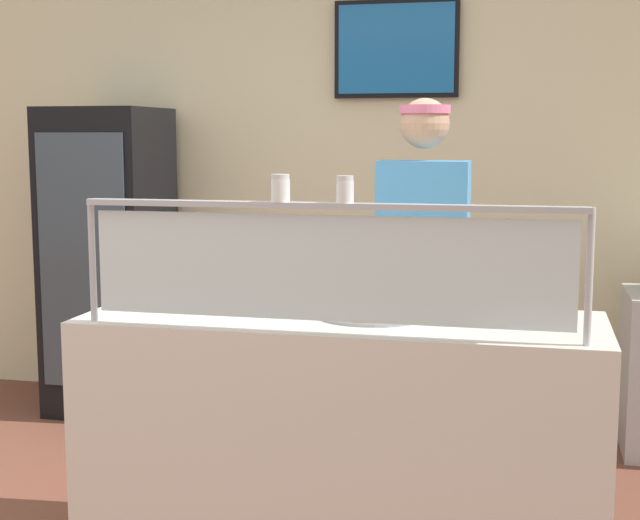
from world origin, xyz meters
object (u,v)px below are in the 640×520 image
object	(u,v)px
drink_fridge	(109,261)
pizza_server	(380,307)
worker_figure	(423,278)
pizza_tray	(373,311)
parmesan_shaker	(280,190)
pepper_flake_shaker	(345,191)

from	to	relation	value
drink_fridge	pizza_server	bearing A→B (deg)	-40.99
worker_figure	pizza_tray	bearing A→B (deg)	-100.90
pizza_server	parmesan_shaker	size ratio (longest dim) A/B	3.05
parmesan_shaker	drink_fridge	distance (m)	2.54
pizza_tray	pepper_flake_shaker	size ratio (longest dim) A/B	4.72
pizza_server	pepper_flake_shaker	size ratio (longest dim) A/B	3.14
pizza_tray	drink_fridge	world-z (taller)	drink_fridge
parmesan_shaker	worker_figure	world-z (taller)	worker_figure
pizza_server	drink_fridge	distance (m)	2.48
worker_figure	drink_fridge	bearing A→B (deg)	152.62
parmesan_shaker	pizza_tray	bearing A→B (deg)	50.72
parmesan_shaker	worker_figure	xyz separation A→B (m)	(0.37, 0.91, -0.42)
pepper_flake_shaker	worker_figure	xyz separation A→B (m)	(0.15, 0.91, -0.42)
parmesan_shaker	pepper_flake_shaker	bearing A→B (deg)	0.00
drink_fridge	parmesan_shaker	bearing A→B (deg)	-50.58
pizza_tray	drink_fridge	distance (m)	2.44
pepper_flake_shaker	drink_fridge	size ratio (longest dim) A/B	0.05
pizza_tray	worker_figure	xyz separation A→B (m)	(0.11, 0.59, 0.04)
pepper_flake_shaker	drink_fridge	distance (m)	2.69
pizza_server	worker_figure	xyz separation A→B (m)	(0.08, 0.61, 0.02)
worker_figure	drink_fridge	distance (m)	2.20
drink_fridge	pizza_tray	bearing A→B (deg)	-41.09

